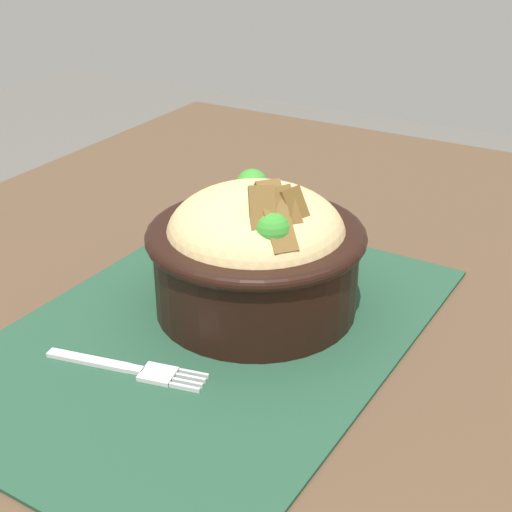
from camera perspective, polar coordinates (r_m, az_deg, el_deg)
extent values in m
cube|color=#4C3826|center=(0.61, -4.46, -7.90)|extent=(1.23, 0.83, 0.03)
cylinder|color=#412F20|center=(1.36, -3.42, -4.29)|extent=(0.04, 0.04, 0.69)
cube|color=#1E422D|center=(0.62, -3.77, -5.87)|extent=(0.44, 0.31, 0.00)
cylinder|color=black|center=(0.63, 0.00, -0.96)|extent=(0.17, 0.17, 0.08)
torus|color=black|center=(0.62, 0.00, 1.67)|extent=(0.19, 0.19, 0.01)
ellipsoid|color=tan|center=(0.62, 0.00, 1.76)|extent=(0.21, 0.21, 0.08)
sphere|color=#32832A|center=(0.66, -0.30, 5.49)|extent=(0.03, 0.03, 0.03)
sphere|color=#32832A|center=(0.57, 1.24, 1.90)|extent=(0.03, 0.03, 0.03)
sphere|color=#32832A|center=(0.63, 1.06, 4.35)|extent=(0.03, 0.03, 0.03)
cylinder|color=orange|center=(0.60, 0.51, 3.19)|extent=(0.03, 0.02, 0.01)
cube|color=brown|center=(0.56, 0.56, 2.74)|extent=(0.04, 0.04, 0.05)
cube|color=brown|center=(0.56, 1.56, 3.01)|extent=(0.05, 0.05, 0.05)
cube|color=brown|center=(0.57, 2.46, 2.93)|extent=(0.03, 0.04, 0.05)
cube|color=brown|center=(0.58, 3.22, 3.05)|extent=(0.03, 0.03, 0.04)
cube|color=silver|center=(0.59, -12.83, -7.86)|extent=(0.02, 0.07, 0.00)
cube|color=silver|center=(0.58, -9.27, -8.68)|extent=(0.01, 0.01, 0.00)
cube|color=silver|center=(0.57, -7.53, -9.06)|extent=(0.03, 0.03, 0.00)
cube|color=silver|center=(0.55, -5.54, -10.09)|extent=(0.01, 0.02, 0.00)
cube|color=silver|center=(0.56, -5.30, -9.74)|extent=(0.01, 0.02, 0.00)
cube|color=silver|center=(0.56, -5.06, -9.39)|extent=(0.01, 0.02, 0.00)
cube|color=silver|center=(0.57, -4.83, -9.05)|extent=(0.01, 0.02, 0.00)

